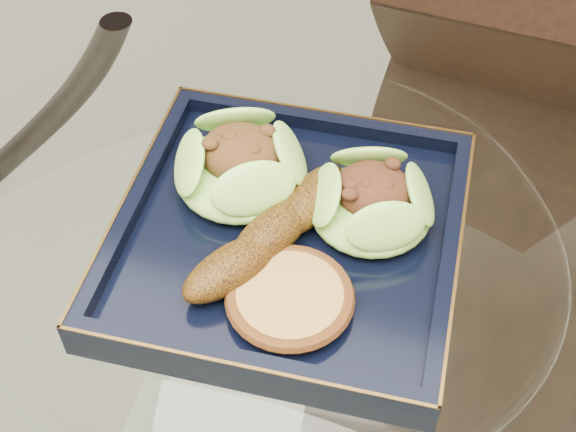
% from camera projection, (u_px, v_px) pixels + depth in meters
% --- Properties ---
extents(dining_table, '(1.13, 1.13, 0.77)m').
position_uv_depth(dining_table, '(277.00, 387.00, 0.75)').
color(dining_table, white).
rests_on(dining_table, ground).
extents(dining_chair, '(0.39, 0.39, 0.87)m').
position_uv_depth(dining_chair, '(469.00, 262.00, 0.99)').
color(dining_chair, black).
rests_on(dining_chair, ground).
extents(navy_plate, '(0.29, 0.29, 0.02)m').
position_uv_depth(navy_plate, '(288.00, 240.00, 0.65)').
color(navy_plate, black).
rests_on(navy_plate, dining_table).
extents(lettuce_wrap_left, '(0.12, 0.12, 0.04)m').
position_uv_depth(lettuce_wrap_left, '(241.00, 169.00, 0.66)').
color(lettuce_wrap_left, '#63A830').
rests_on(lettuce_wrap_left, navy_plate).
extents(lettuce_wrap_right, '(0.10, 0.10, 0.04)m').
position_uv_depth(lettuce_wrap_right, '(371.00, 204.00, 0.63)').
color(lettuce_wrap_right, '#60A02E').
rests_on(lettuce_wrap_right, navy_plate).
extents(roasted_plantain, '(0.10, 0.17, 0.03)m').
position_uv_depth(roasted_plantain, '(272.00, 233.00, 0.62)').
color(roasted_plantain, '#583409').
rests_on(roasted_plantain, navy_plate).
extents(crumb_patty, '(0.10, 0.10, 0.02)m').
position_uv_depth(crumb_patty, '(290.00, 299.00, 0.59)').
color(crumb_patty, '#AD8439').
rests_on(crumb_patty, navy_plate).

